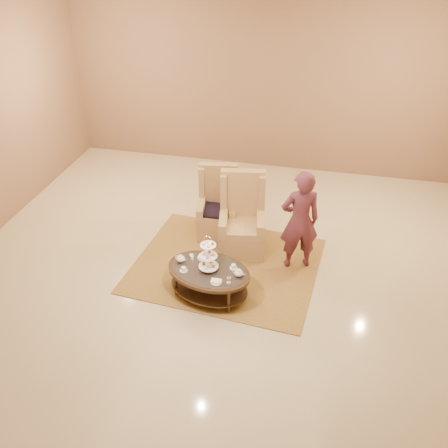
% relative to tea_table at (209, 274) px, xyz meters
% --- Properties ---
extents(ground, '(8.00, 8.00, 0.00)m').
position_rel_tea_table_xyz_m(ground, '(-0.01, 0.42, -0.37)').
color(ground, beige).
rests_on(ground, ground).
extents(ceiling, '(8.00, 8.00, 0.02)m').
position_rel_tea_table_xyz_m(ceiling, '(-0.01, 0.42, -0.37)').
color(ceiling, beige).
rests_on(ceiling, ground).
extents(wall_back, '(8.00, 0.04, 3.50)m').
position_rel_tea_table_xyz_m(wall_back, '(-0.01, 4.42, 1.38)').
color(wall_back, '#956E51').
rests_on(wall_back, ground).
extents(rug, '(2.99, 2.57, 0.01)m').
position_rel_tea_table_xyz_m(rug, '(0.09, 0.73, -0.37)').
color(rug, '#AE8E3E').
rests_on(rug, ground).
extents(tea_table, '(1.39, 1.11, 1.03)m').
position_rel_tea_table_xyz_m(tea_table, '(0.00, 0.00, 0.00)').
color(tea_table, black).
rests_on(tea_table, ground).
extents(armchair_left, '(0.74, 0.76, 1.19)m').
position_rel_tea_table_xyz_m(armchair_left, '(-0.27, 1.66, 0.03)').
color(armchair_left, tan).
rests_on(armchair_left, ground).
extents(armchair_right, '(0.82, 0.84, 1.31)m').
position_rel_tea_table_xyz_m(armchair_right, '(0.23, 1.29, 0.07)').
color(armchair_right, tan).
rests_on(armchair_right, ground).
extents(person, '(0.70, 0.57, 1.65)m').
position_rel_tea_table_xyz_m(person, '(1.16, 0.99, 0.45)').
color(person, '#572533').
rests_on(person, ground).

